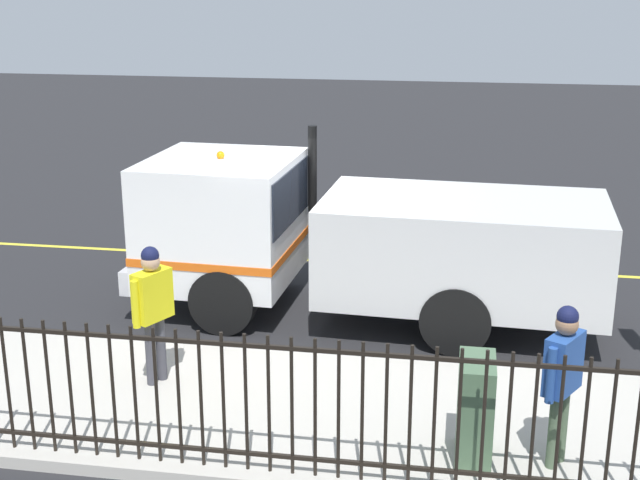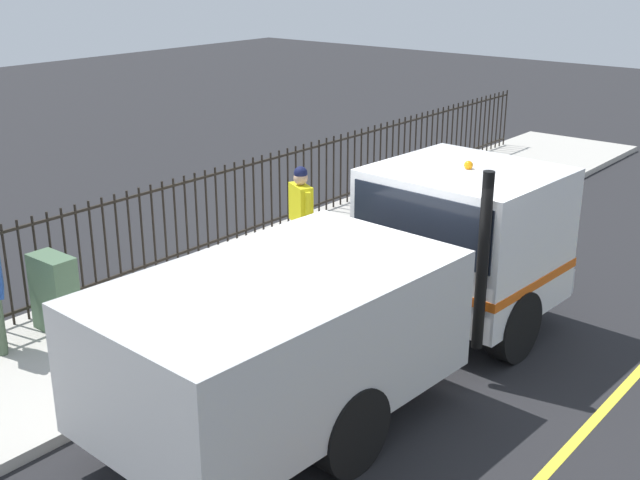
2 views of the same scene
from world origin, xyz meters
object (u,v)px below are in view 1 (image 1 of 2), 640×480
(worker_standing, at_px, (153,300))
(traffic_cone, at_px, (509,261))
(work_truck, at_px, (337,232))
(utility_cabinet, at_px, (475,409))
(pedestrian_distant, at_px, (563,369))

(worker_standing, distance_m, traffic_cone, 6.61)
(work_truck, relative_size, utility_cabinet, 6.42)
(traffic_cone, bearing_deg, work_truck, -52.83)
(pedestrian_distant, relative_size, utility_cabinet, 1.59)
(utility_cabinet, bearing_deg, traffic_cone, 174.42)
(pedestrian_distant, xyz_separation_m, traffic_cone, (-5.97, -0.25, -0.85))
(work_truck, height_order, pedestrian_distant, work_truck)
(utility_cabinet, xyz_separation_m, traffic_cone, (-5.97, 0.58, -0.34))
(worker_standing, xyz_separation_m, pedestrian_distant, (1.12, 4.65, -0.01))
(work_truck, bearing_deg, traffic_cone, -49.98)
(work_truck, xyz_separation_m, pedestrian_distant, (3.99, 2.86, -0.11))
(worker_standing, height_order, traffic_cone, worker_standing)
(traffic_cone, bearing_deg, worker_standing, -42.18)
(work_truck, xyz_separation_m, utility_cabinet, (3.99, 2.03, -0.63))
(worker_standing, relative_size, traffic_cone, 2.55)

